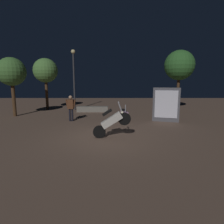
% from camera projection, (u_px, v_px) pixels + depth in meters
% --- Properties ---
extents(ground_plane, '(40.00, 40.00, 0.00)m').
position_uv_depth(ground_plane, '(106.00, 137.00, 8.39)').
color(ground_plane, brown).
extents(motorcycle_white_foreground, '(1.66, 0.31, 1.63)m').
position_uv_depth(motorcycle_white_foreground, '(112.00, 121.00, 8.09)').
color(motorcycle_white_foreground, black).
rests_on(motorcycle_white_foreground, ground_plane).
extents(motorcycle_pink_parked_left, '(0.45, 1.65, 1.11)m').
position_uv_depth(motorcycle_pink_parked_left, '(124.00, 115.00, 11.47)').
color(motorcycle_pink_parked_left, black).
rests_on(motorcycle_pink_parked_left, ground_plane).
extents(person_rider_beside, '(0.67, 0.27, 1.62)m').
position_uv_depth(person_rider_beside, '(71.00, 106.00, 11.56)').
color(person_rider_beside, black).
rests_on(person_rider_beside, ground_plane).
extents(streetlamp_near, '(0.36, 0.36, 5.15)m').
position_uv_depth(streetlamp_near, '(74.00, 72.00, 16.02)').
color(streetlamp_near, '#38383D').
rests_on(streetlamp_near, ground_plane).
extents(tree_left_bg, '(2.10, 2.10, 4.47)m').
position_uv_depth(tree_left_bg, '(46.00, 71.00, 16.21)').
color(tree_left_bg, '#4C331E').
rests_on(tree_left_bg, ground_plane).
extents(tree_center_bg, '(2.51, 2.51, 5.09)m').
position_uv_depth(tree_center_bg, '(180.00, 66.00, 15.68)').
color(tree_center_bg, '#4C331E').
rests_on(tree_center_bg, ground_plane).
extents(tree_right_bg, '(1.96, 1.96, 4.13)m').
position_uv_depth(tree_right_bg, '(12.00, 72.00, 12.90)').
color(tree_right_bg, '#4C331E').
rests_on(tree_right_bg, ground_plane).
extents(kiosk_billboard, '(1.68, 0.92, 2.10)m').
position_uv_depth(kiosk_billboard, '(166.00, 105.00, 11.54)').
color(kiosk_billboard, '#595960').
rests_on(kiosk_billboard, ground_plane).
extents(planter_wall_low, '(2.53, 0.50, 0.45)m').
position_uv_depth(planter_wall_low, '(93.00, 109.00, 15.26)').
color(planter_wall_low, gray).
rests_on(planter_wall_low, ground_plane).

